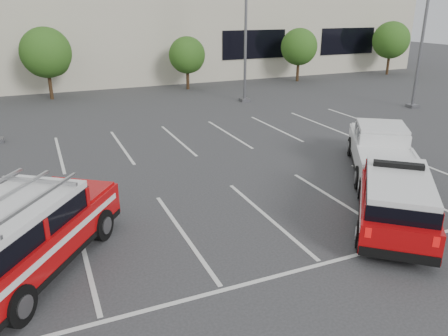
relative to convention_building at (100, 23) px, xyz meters
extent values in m
plane|color=#2F2F31|center=(-0.18, -31.86, -4.72)|extent=(120.00, 120.00, 0.00)
cube|color=silver|center=(-0.18, -27.36, -4.71)|extent=(23.00, 15.00, 0.01)
cube|color=beige|center=(-0.18, 0.14, -0.72)|extent=(60.00, 15.00, 8.00)
cylinder|color=#3F2B19|center=(-5.18, -9.86, -3.80)|extent=(0.24, 0.24, 1.84)
sphere|color=#215115|center=(-5.18, -9.86, -1.56)|extent=(3.37, 3.37, 3.37)
sphere|color=#215115|center=(-4.78, -9.66, -2.07)|extent=(2.24, 2.24, 2.24)
cylinder|color=#3F2B19|center=(4.82, -9.86, -3.96)|extent=(0.24, 0.24, 1.51)
sphere|color=#215115|center=(4.82, -9.86, -2.11)|extent=(2.77, 2.77, 2.77)
sphere|color=#215115|center=(5.22, -9.66, -2.53)|extent=(1.85, 1.85, 1.85)
cylinder|color=#3F2B19|center=(14.82, -9.86, -3.88)|extent=(0.24, 0.24, 1.67)
sphere|color=#215115|center=(14.82, -9.86, -1.84)|extent=(3.07, 3.07, 3.07)
sphere|color=#215115|center=(15.22, -9.66, -2.30)|extent=(2.05, 2.05, 2.05)
cylinder|color=#3F2B19|center=(24.82, -9.86, -3.80)|extent=(0.24, 0.24, 1.84)
sphere|color=#215115|center=(24.82, -9.86, -1.56)|extent=(3.37, 3.37, 3.37)
sphere|color=#215115|center=(25.22, -9.66, -2.07)|extent=(2.24, 2.24, 2.24)
cube|color=#59595E|center=(6.82, -15.86, -4.62)|extent=(0.60, 0.60, 0.20)
cylinder|color=#59595E|center=(6.82, -15.86, 0.28)|extent=(0.18, 0.18, 10.00)
cube|color=#59595E|center=(15.82, -21.86, -4.62)|extent=(0.60, 0.60, 0.20)
cylinder|color=#59595E|center=(15.82, -21.86, 0.28)|extent=(0.18, 0.18, 10.00)
cube|color=#A8080A|center=(2.96, -33.74, -4.00)|extent=(4.80, 5.14, 0.79)
cube|color=black|center=(2.65, -34.09, -3.40)|extent=(3.70, 3.91, 0.41)
cube|color=silver|center=(2.65, -34.09, -3.12)|extent=(3.63, 3.83, 0.15)
cube|color=black|center=(3.18, -33.48, -2.97)|extent=(1.23, 1.11, 0.14)
cube|color=silver|center=(5.65, -30.19, -3.96)|extent=(4.92, 5.88, 0.84)
cube|color=black|center=(5.95, -29.76, -3.33)|extent=(2.67, 2.72, 0.44)
cube|color=silver|center=(5.95, -29.76, -3.03)|extent=(2.61, 2.66, 0.16)
cube|color=#A8080A|center=(-6.85, -32.08, -3.90)|extent=(4.98, 5.72, 0.91)
cube|color=black|center=(-7.17, -32.52, -3.21)|extent=(3.82, 4.22, 0.47)
cube|color=silver|center=(-7.17, -32.52, -2.88)|extent=(3.74, 4.14, 0.17)
cube|color=#A5A5A8|center=(-7.17, -32.52, -2.58)|extent=(3.65, 3.95, 0.06)
camera|label=1|loc=(-6.16, -42.35, 1.31)|focal=35.00mm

